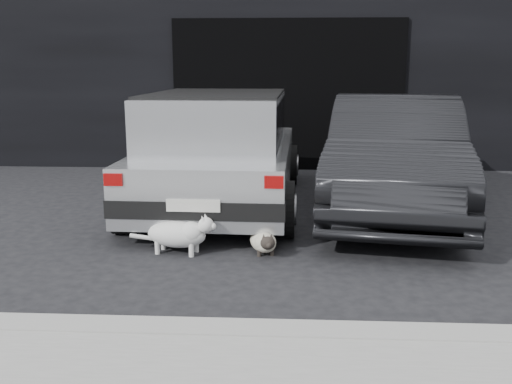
# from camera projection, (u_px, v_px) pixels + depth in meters

# --- Properties ---
(ground) EXTENTS (80.00, 80.00, 0.00)m
(ground) POSITION_uv_depth(u_px,v_px,m) (198.00, 231.00, 6.37)
(ground) COLOR black
(ground) RESTS_ON ground
(building_facade) EXTENTS (34.00, 4.00, 5.00)m
(building_facade) POSITION_uv_depth(u_px,v_px,m) (289.00, 31.00, 11.62)
(building_facade) COLOR black
(building_facade) RESTS_ON ground
(garage_opening) EXTENTS (4.00, 0.10, 2.60)m
(garage_opening) POSITION_uv_depth(u_px,v_px,m) (288.00, 96.00, 9.92)
(garage_opening) COLOR black
(garage_opening) RESTS_ON ground
(curb) EXTENTS (18.00, 0.25, 0.12)m
(curb) POSITION_uv_depth(u_px,v_px,m) (287.00, 336.00, 3.77)
(curb) COLOR gray
(curb) RESTS_ON ground
(silver_hatchback) EXTENTS (2.09, 4.07, 1.48)m
(silver_hatchback) POSITION_uv_depth(u_px,v_px,m) (220.00, 145.00, 7.35)
(silver_hatchback) COLOR silver
(silver_hatchback) RESTS_ON ground
(second_car) EXTENTS (2.21, 4.57, 1.44)m
(second_car) POSITION_uv_depth(u_px,v_px,m) (395.00, 154.00, 7.14)
(second_car) COLOR black
(second_car) RESTS_ON ground
(cat_siamese) EXTENTS (0.35, 0.73, 0.26)m
(cat_siamese) POSITION_uv_depth(u_px,v_px,m) (264.00, 241.00, 5.61)
(cat_siamese) COLOR beige
(cat_siamese) RESTS_ON ground
(cat_white) EXTENTS (0.88, 0.40, 0.42)m
(cat_white) POSITION_uv_depth(u_px,v_px,m) (181.00, 234.00, 5.57)
(cat_white) COLOR silver
(cat_white) RESTS_ON ground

